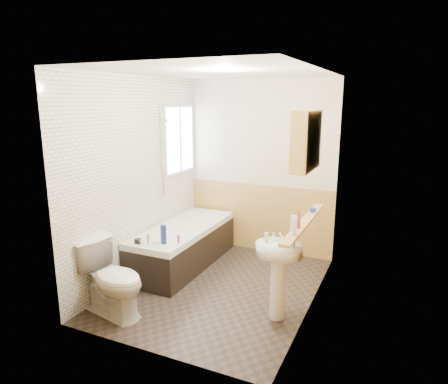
{
  "coord_description": "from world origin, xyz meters",
  "views": [
    {
      "loc": [
        1.89,
        -4.01,
        2.21
      ],
      "look_at": [
        0.0,
        0.15,
        1.15
      ],
      "focal_mm": 32.0,
      "sensor_mm": 36.0,
      "label": 1
    }
  ],
  "objects_px": {
    "sink": "(278,265)",
    "medicine_cabinet": "(306,140)",
    "bathtub": "(184,245)",
    "pine_shelf": "(305,223)",
    "toilet": "(112,279)"
  },
  "relations": [
    {
      "from": "sink",
      "to": "medicine_cabinet",
      "type": "relative_size",
      "value": 1.44
    },
    {
      "from": "medicine_cabinet",
      "to": "bathtub",
      "type": "bearing_deg",
      "value": 161.59
    },
    {
      "from": "bathtub",
      "to": "pine_shelf",
      "type": "height_order",
      "value": "pine_shelf"
    },
    {
      "from": "bathtub",
      "to": "medicine_cabinet",
      "type": "distance_m",
      "value": 2.4
    },
    {
      "from": "pine_shelf",
      "to": "medicine_cabinet",
      "type": "height_order",
      "value": "medicine_cabinet"
    },
    {
      "from": "medicine_cabinet",
      "to": "pine_shelf",
      "type": "bearing_deg",
      "value": -39.13
    },
    {
      "from": "bathtub",
      "to": "toilet",
      "type": "distance_m",
      "value": 1.43
    },
    {
      "from": "toilet",
      "to": "sink",
      "type": "distance_m",
      "value": 1.73
    },
    {
      "from": "bathtub",
      "to": "toilet",
      "type": "bearing_deg",
      "value": -91.2
    },
    {
      "from": "toilet",
      "to": "pine_shelf",
      "type": "distance_m",
      "value": 2.07
    },
    {
      "from": "sink",
      "to": "pine_shelf",
      "type": "height_order",
      "value": "pine_shelf"
    },
    {
      "from": "bathtub",
      "to": "medicine_cabinet",
      "type": "xyz_separation_m",
      "value": [
        1.74,
        -0.58,
        1.54
      ]
    },
    {
      "from": "pine_shelf",
      "to": "medicine_cabinet",
      "type": "relative_size",
      "value": 2.29
    },
    {
      "from": "bathtub",
      "to": "toilet",
      "type": "height_order",
      "value": "toilet"
    },
    {
      "from": "bathtub",
      "to": "sink",
      "type": "bearing_deg",
      "value": -26.87
    }
  ]
}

